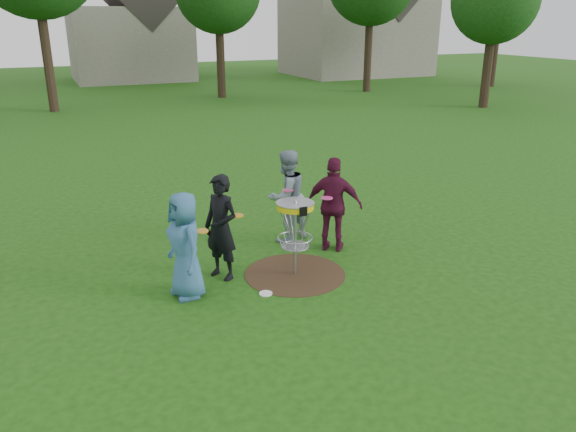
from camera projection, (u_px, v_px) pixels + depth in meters
name	position (u px, v px, depth m)	size (l,w,h in m)	color
ground	(295.00, 274.00, 9.98)	(100.00, 100.00, 0.00)	#19470F
dirt_patch	(295.00, 274.00, 9.98)	(1.80, 1.80, 0.01)	#47331E
player_blue	(185.00, 245.00, 8.94)	(0.86, 0.56, 1.76)	#32618B
player_black	(221.00, 228.00, 9.58)	(0.67, 0.44, 1.85)	black
player_grey	(287.00, 196.00, 11.22)	(0.91, 0.71, 1.87)	gray
player_maroon	(334.00, 205.00, 10.74)	(1.09, 0.45, 1.85)	#50122D
disc_on_grass	(266.00, 294.00, 9.26)	(0.22, 0.22, 0.02)	white
disc_golf_basket	(295.00, 220.00, 9.64)	(0.66, 0.67, 1.38)	#9EA0A5
held_discs	(267.00, 207.00, 9.96)	(2.79, 1.53, 0.08)	orange
house_row	(158.00, 20.00, 38.89)	(44.50, 10.65, 11.62)	gray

